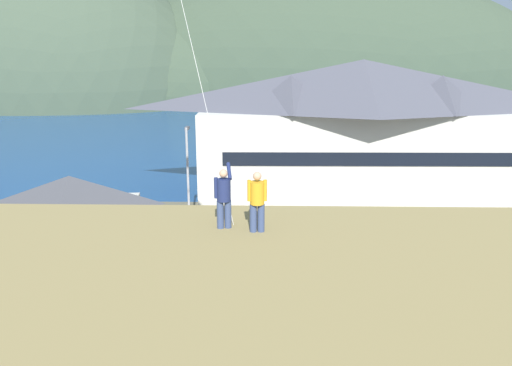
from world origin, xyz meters
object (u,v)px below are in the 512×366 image
Objects in this scene: wharf_dock at (261,163)px; person_kite_flyer at (224,196)px; harbor_lodge at (361,125)px; person_companion at (257,200)px; moored_boat_outer_mooring at (291,156)px; parked_car_back_row_right at (352,276)px; parked_car_mid_row_center at (347,235)px; parked_car_front_row_silver at (257,286)px; storage_shed_waterside at (274,169)px; moored_boat_wharfside at (233,159)px; parked_car_back_row_left at (231,239)px; parked_car_front_row_red at (491,244)px; parked_car_corner_spot at (467,290)px; parked_car_mid_row_far at (107,288)px; parking_light_pole at (188,173)px; storage_shed_near_lot at (73,217)px.

person_kite_flyer reaches higher than wharf_dock.
harbor_lodge is 2.50× the size of wharf_dock.
person_kite_flyer is 1.01m from person_companion.
person_companion is (-3.05, -43.93, 7.63)m from moored_boat_outer_mooring.
parked_car_back_row_right is at bearing -87.09° from moored_boat_outer_mooring.
parked_car_mid_row_center is (0.73, 6.05, 0.00)m from parked_car_back_row_right.
moored_boat_outer_mooring is 1.81× the size of parked_car_front_row_silver.
parked_car_front_row_silver is at bearing -93.01° from storage_shed_waterside.
harbor_lodge is 31.23m from person_kite_flyer.
moored_boat_wharfside is 1.39× the size of parked_car_mid_row_center.
person_kite_flyer is at bearing -94.69° from parked_car_front_row_silver.
parked_car_back_row_left is 0.99× the size of parked_car_mid_row_center.
storage_shed_waterside is 30.38m from person_kite_flyer.
person_companion is at bearing -93.97° from moored_boat_outer_mooring.
moored_boat_outer_mooring is 44.69m from person_companion.
parked_car_front_row_red is at bearing -61.09° from wharf_dock.
parked_car_back_row_left and parked_car_corner_spot have the same top height.
parked_car_mid_row_far is 13.13m from person_kite_flyer.
parked_car_back_row_left is (-2.84, -14.35, -1.28)m from storage_shed_waterside.
parked_car_front_row_red is at bearing -56.41° from moored_boat_wharfside.
parking_light_pole reaches higher than moored_boat_outer_mooring.
moored_boat_wharfside reaches higher than parked_car_back_row_left.
moored_boat_outer_mooring is 1.81× the size of parked_car_front_row_red.
storage_shed_near_lot is 4.97× the size of person_companion.
parked_car_mid_row_far is (-10.72, -35.03, 0.34)m from moored_boat_outer_mooring.
harbor_lodge reaches higher than wharf_dock.
person_companion is at bearing -114.10° from parked_car_back_row_right.
parked_car_back_row_left is 17.38m from person_companion.
parked_car_back_row_right is 5.62m from parked_car_corner_spot.
parked_car_back_row_right and parked_car_front_row_silver have the same top height.
parked_car_mid_row_center is 9.30m from parked_car_front_row_silver.
moored_boat_outer_mooring is at bearing 14.31° from moored_boat_wharfside.
parked_car_front_row_red is 10.45m from parked_car_back_row_right.
harbor_lodge is at bearing 53.90° from parked_car_back_row_left.
parked_car_back_row_right is (16.33, -4.24, -1.71)m from storage_shed_near_lot.
harbor_lodge is at bearing 94.55° from parked_car_corner_spot.
parking_light_pole reaches higher than parked_car_back_row_left.
parked_car_back_row_left is at bearing -86.10° from moored_boat_wharfside.
parked_car_front_row_red is at bearing -68.93° from moored_boat_outer_mooring.
storage_shed_near_lot is 4.65× the size of person_kite_flyer.
parked_car_mid_row_center is at bearing 68.52° from person_kite_flyer.
parked_car_back_row_left is at bearing -100.06° from moored_boat_outer_mooring.
parked_car_back_row_left reaches higher than wharf_dock.
storage_shed_waterside is at bearing 179.84° from harbor_lodge.
parked_car_corner_spot is (13.92, -33.14, 0.34)m from moored_boat_wharfside.
moored_boat_outer_mooring is at bearing 92.91° from parked_car_back_row_right.
storage_shed_near_lot is (-20.06, -15.14, -3.57)m from harbor_lodge.
parked_car_mid_row_center is at bearing 52.20° from parked_car_front_row_silver.
parked_car_front_row_silver is 2.28× the size of person_kite_flyer.
harbor_lodge is 16.04× the size of person_kite_flyer.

